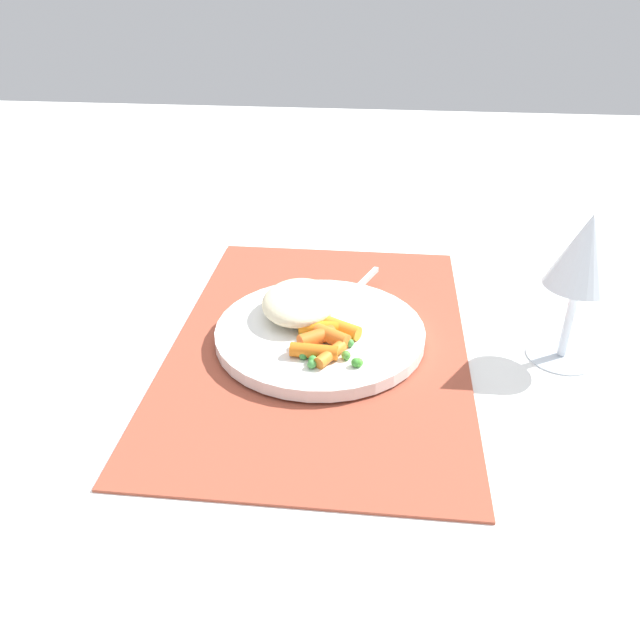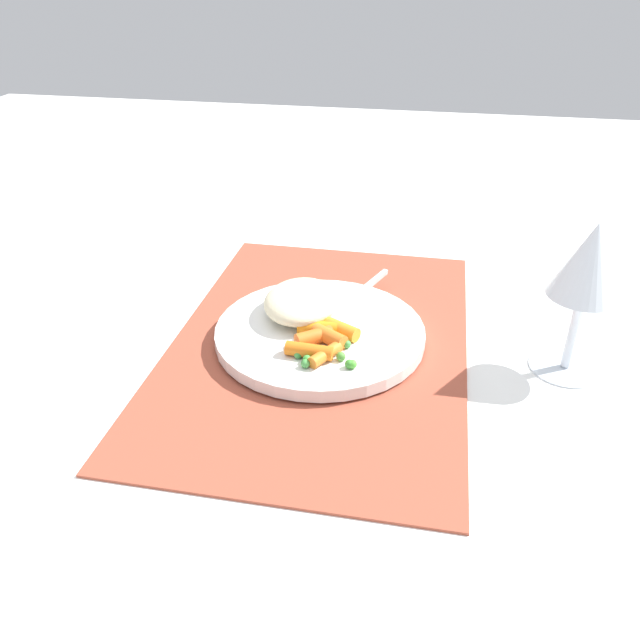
# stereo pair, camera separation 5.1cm
# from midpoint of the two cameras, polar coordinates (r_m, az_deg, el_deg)

# --- Properties ---
(ground_plane) EXTENTS (2.40, 2.40, 0.00)m
(ground_plane) POSITION_cam_midpoint_polar(r_m,az_deg,el_deg) (0.72, -2.03, -2.11)
(ground_plane) COLOR white
(placemat) EXTENTS (0.50, 0.33, 0.01)m
(placemat) POSITION_cam_midpoint_polar(r_m,az_deg,el_deg) (0.72, -2.04, -1.91)
(placemat) COLOR #9E4733
(placemat) RESTS_ON ground_plane
(plate) EXTENTS (0.24, 0.24, 0.01)m
(plate) POSITION_cam_midpoint_polar(r_m,az_deg,el_deg) (0.72, -2.05, -1.23)
(plate) COLOR white
(plate) RESTS_ON placemat
(rice_mound) EXTENTS (0.10, 0.09, 0.03)m
(rice_mound) POSITION_cam_midpoint_polar(r_m,az_deg,el_deg) (0.73, -3.90, 1.58)
(rice_mound) COLOR beige
(rice_mound) RESTS_ON plate
(carrot_portion) EXTENTS (0.09, 0.07, 0.02)m
(carrot_portion) POSITION_cam_midpoint_polar(r_m,az_deg,el_deg) (0.68, -1.69, -1.68)
(carrot_portion) COLOR orange
(carrot_portion) RESTS_ON plate
(pea_scatter) EXTENTS (0.08, 0.07, 0.01)m
(pea_scatter) POSITION_cam_midpoint_polar(r_m,az_deg,el_deg) (0.66, -0.74, -2.89)
(pea_scatter) COLOR #3E8E3B
(pea_scatter) RESTS_ON plate
(fork) EXTENTS (0.19, 0.08, 0.01)m
(fork) POSITION_cam_midpoint_polar(r_m,az_deg,el_deg) (0.74, -0.53, 0.92)
(fork) COLOR silver
(fork) RESTS_ON plate
(wine_glass) EXTENTS (0.07, 0.07, 0.17)m
(wine_glass) POSITION_cam_midpoint_polar(r_m,az_deg,el_deg) (0.68, 20.84, 5.15)
(wine_glass) COLOR silver
(wine_glass) RESTS_ON ground_plane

